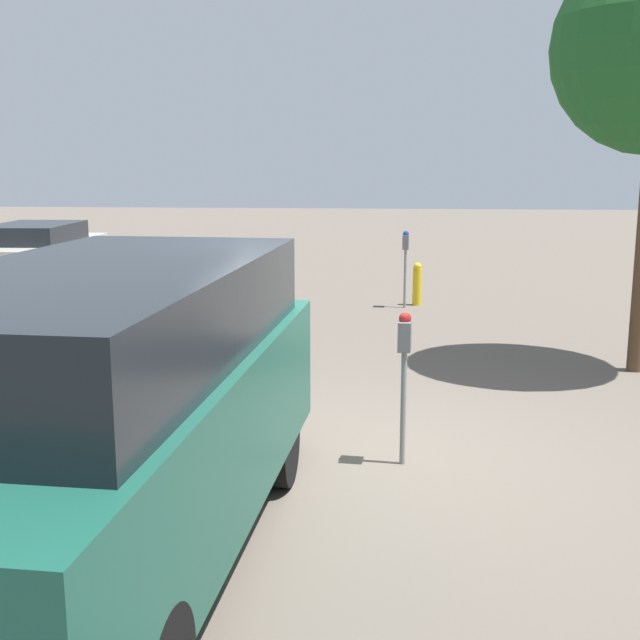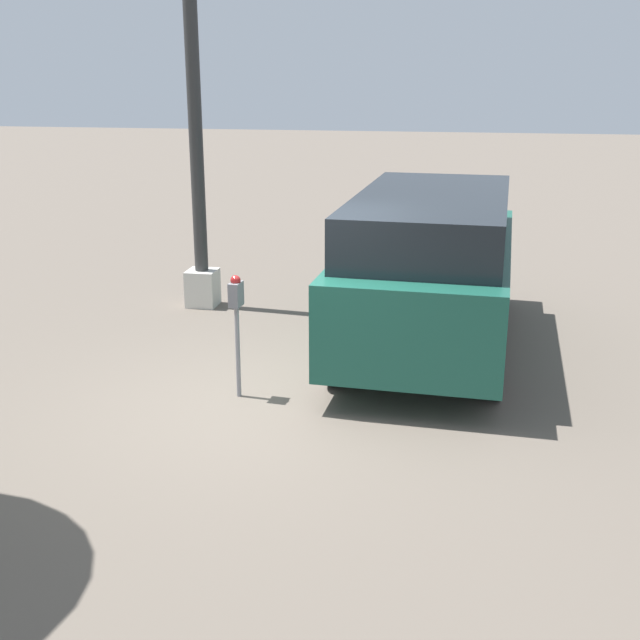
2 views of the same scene
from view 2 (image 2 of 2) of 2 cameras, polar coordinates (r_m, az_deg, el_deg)
The scene contains 4 objects.
ground_plane at distance 8.68m, azimuth -3.40°, elevation -5.98°, with size 80.00×80.00×0.00m, color #60564C.
parking_meter_near at distance 8.58m, azimuth -5.97°, elevation 0.85°, with size 0.21×0.13×1.37m.
lamp_post at distance 11.92m, azimuth -8.81°, elevation 12.39°, with size 0.44×0.44×6.33m.
parked_van at distance 10.20m, azimuth 7.87°, elevation 3.94°, with size 5.08×2.19×2.00m.
Camera 2 is at (-7.74, -1.93, 3.44)m, focal length 45.00 mm.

